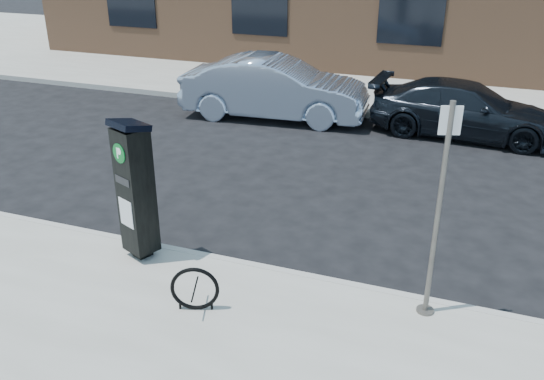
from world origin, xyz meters
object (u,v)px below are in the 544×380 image
at_px(car_dark, 465,110).
at_px(sign_pole, 438,216).
at_px(parking_kiosk, 136,189).
at_px(car_silver, 275,88).
at_px(bike_rack, 195,289).

bearing_deg(car_dark, sign_pole, -176.21).
height_order(parking_kiosk, car_silver, parking_kiosk).
bearing_deg(bike_rack, car_dark, 53.53).
bearing_deg(parking_kiosk, car_dark, 85.35).
bearing_deg(car_dark, bike_rack, 166.13).
distance_m(parking_kiosk, bike_rack, 1.82).
height_order(bike_rack, car_silver, car_silver).
bearing_deg(car_silver, bike_rack, -171.32).
height_order(parking_kiosk, bike_rack, parking_kiosk).
xyz_separation_m(parking_kiosk, sign_pole, (4.11, 0.05, 0.28)).
xyz_separation_m(bike_rack, car_silver, (-2.02, 8.44, 0.34)).
xyz_separation_m(car_silver, car_dark, (4.74, 0.23, -0.15)).
height_order(bike_rack, car_dark, car_dark).
relative_size(parking_kiosk, sign_pole, 0.77).
bearing_deg(bike_rack, parking_kiosk, 127.02).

